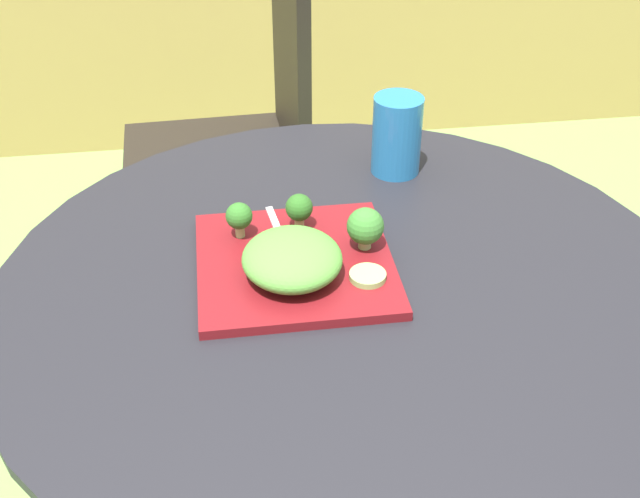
{
  "coord_description": "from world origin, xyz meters",
  "views": [
    {
      "loc": [
        -0.15,
        -0.83,
        1.38
      ],
      "look_at": [
        -0.03,
        0.02,
        0.78
      ],
      "focal_mm": 44.34,
      "sensor_mm": 36.0,
      "label": 1
    }
  ],
  "objects_px": {
    "salad_plate": "(295,264)",
    "fork": "(283,242)",
    "patio_chair": "(248,125)",
    "drinking_glass": "(397,139)"
  },
  "relations": [
    {
      "from": "patio_chair",
      "to": "fork",
      "type": "bearing_deg",
      "value": -89.69
    },
    {
      "from": "patio_chair",
      "to": "drinking_glass",
      "type": "bearing_deg",
      "value": -72.04
    },
    {
      "from": "salad_plate",
      "to": "fork",
      "type": "bearing_deg",
      "value": 106.72
    },
    {
      "from": "salad_plate",
      "to": "drinking_glass",
      "type": "bearing_deg",
      "value": 51.91
    },
    {
      "from": "patio_chair",
      "to": "drinking_glass",
      "type": "relative_size",
      "value": 6.99
    },
    {
      "from": "fork",
      "to": "salad_plate",
      "type": "bearing_deg",
      "value": -73.28
    },
    {
      "from": "salad_plate",
      "to": "fork",
      "type": "xyz_separation_m",
      "value": [
        -0.01,
        0.04,
        0.01
      ]
    },
    {
      "from": "patio_chair",
      "to": "salad_plate",
      "type": "xyz_separation_m",
      "value": [
        0.02,
        -0.9,
        0.22
      ]
    },
    {
      "from": "patio_chair",
      "to": "salad_plate",
      "type": "distance_m",
      "value": 0.93
    },
    {
      "from": "drinking_glass",
      "to": "fork",
      "type": "distance_m",
      "value": 0.29
    }
  ]
}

